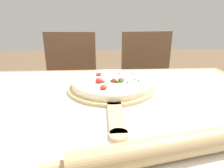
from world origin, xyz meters
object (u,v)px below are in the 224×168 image
object	(u,v)px
pizza_peel	(112,89)
chair_left	(70,84)
chair_right	(148,83)
rolling_pin	(163,149)
pizza	(111,83)

from	to	relation	value
pizza_peel	chair_left	distance (m)	0.78
chair_left	chair_right	size ratio (longest dim) A/B	1.00
pizza_peel	chair_right	bearing A→B (deg)	65.47
chair_left	chair_right	distance (m)	0.59
pizza_peel	chair_right	distance (m)	0.80
chair_left	rolling_pin	bearing A→B (deg)	-67.31
pizza_peel	pizza	size ratio (longest dim) A/B	1.70
chair_right	pizza_peel	bearing A→B (deg)	-119.14
pizza	chair_left	size ratio (longest dim) A/B	0.35
pizza	chair_right	world-z (taller)	chair_right
pizza_peel	chair_right	world-z (taller)	chair_right
chair_right	chair_left	bearing A→B (deg)	175.39
chair_right	pizza	bearing A→B (deg)	-119.85
chair_left	chair_right	bearing A→B (deg)	4.66
pizza_peel	chair_left	xyz separation A→B (m)	(-0.27, 0.70, -0.23)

